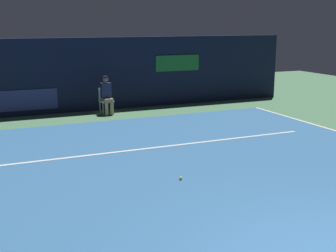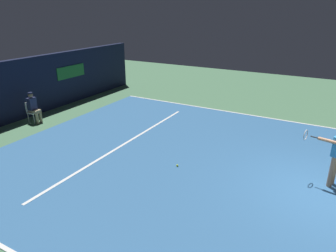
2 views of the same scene
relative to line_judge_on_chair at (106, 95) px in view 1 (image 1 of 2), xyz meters
The scene contains 6 objects.
ground_plane 6.74m from the line_judge_on_chair, 89.78° to the right, with size 31.30×31.30×0.00m, color #4C7A56.
court_surface 6.74m from the line_judge_on_chair, 89.78° to the right, with size 10.90×11.22×0.01m, color #336699.
line_service 4.79m from the line_judge_on_chair, 89.69° to the right, with size 8.50×0.10×0.01m, color white.
back_wall 1.13m from the line_judge_on_chair, 88.63° to the left, with size 15.18×0.33×2.60m.
line_judge_on_chair is the anchor object (origin of this frame).
tennis_ball 7.24m from the line_judge_on_chair, 94.43° to the right, with size 0.07×0.07×0.07m, color #CCE033.
Camera 1 is at (-4.36, -3.85, 3.14)m, focal length 49.05 mm.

